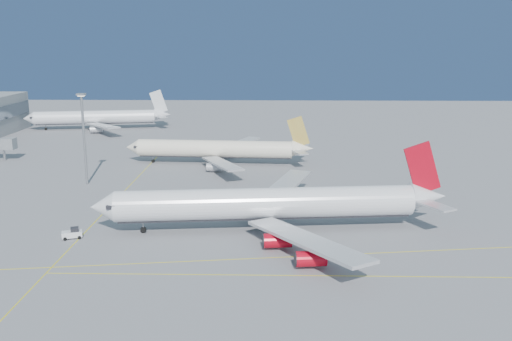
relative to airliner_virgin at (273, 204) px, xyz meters
name	(u,v)px	position (x,y,z in m)	size (l,w,h in m)	color
ground	(293,244)	(3.63, -8.43, -5.18)	(500.00, 500.00, 0.00)	slate
taxiway_lines	(216,232)	(-11.08, -2.08, -5.17)	(118.86, 140.00, 0.02)	yellow
airliner_virgin	(273,204)	(0.00, 0.00, 0.00)	(69.70, 62.28, 17.19)	white
airliner_etihad	(219,149)	(-15.83, 59.97, -0.70)	(56.48, 52.07, 14.74)	white
airliner_third	(98,117)	(-71.57, 126.58, -0.34)	(59.50, 54.24, 16.01)	white
pushback_tug	(72,233)	(-37.62, -6.06, -4.23)	(4.04, 3.17, 2.05)	white
light_mast	(84,131)	(-47.65, 34.61, 8.56)	(2.01, 2.01, 23.28)	gray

